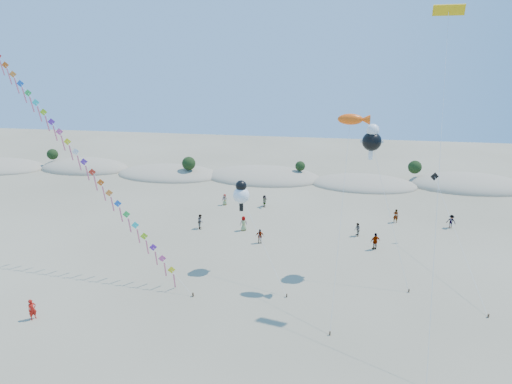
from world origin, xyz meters
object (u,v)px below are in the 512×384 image
at_px(parafoil_kite, 448,18).
at_px(kite_train, 81,159).
at_px(fish_kite, 354,120).
at_px(flyer_foreground, 32,309).

bearing_deg(parafoil_kite, kite_train, 178.24).
bearing_deg(parafoil_kite, fish_kite, 166.17).
bearing_deg(fish_kite, parafoil_kite, -13.83).
relative_size(fish_kite, parafoil_kite, 0.65).
bearing_deg(parafoil_kite, flyer_foreground, -163.68).
height_order(kite_train, parafoil_kite, parafoil_kite).
xyz_separation_m(fish_kite, flyer_foreground, (-24.41, -10.37, -13.84)).
distance_m(fish_kite, parafoil_kite, 9.86).
height_order(fish_kite, parafoil_kite, parafoil_kite).
height_order(kite_train, fish_kite, kite_train).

